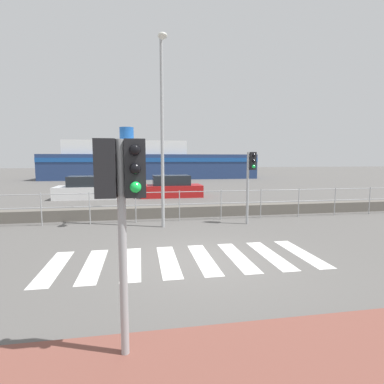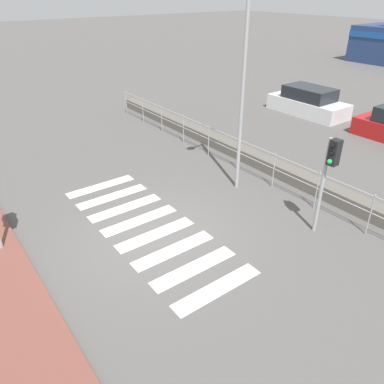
% 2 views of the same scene
% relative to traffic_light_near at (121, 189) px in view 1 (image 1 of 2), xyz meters
% --- Properties ---
extents(ground_plane, '(160.00, 160.00, 0.00)m').
position_rel_traffic_light_near_xyz_m(ground_plane, '(1.79, 3.64, -2.19)').
color(ground_plane, '#565451').
extents(sidewalk_brick, '(24.00, 1.80, 0.12)m').
position_rel_traffic_light_near_xyz_m(sidewalk_brick, '(1.79, -0.46, -2.13)').
color(sidewalk_brick, brown).
rests_on(sidewalk_brick, ground_plane).
extents(crosswalk, '(6.75, 2.40, 0.01)m').
position_rel_traffic_light_near_xyz_m(crosswalk, '(1.33, 3.64, -2.19)').
color(crosswalk, silver).
rests_on(crosswalk, ground_plane).
extents(seawall, '(23.46, 0.55, 0.47)m').
position_rel_traffic_light_near_xyz_m(seawall, '(1.79, 9.27, -1.96)').
color(seawall, '#605B54').
rests_on(seawall, ground_plane).
extents(harbor_fence, '(21.15, 0.04, 1.27)m').
position_rel_traffic_light_near_xyz_m(harbor_fence, '(1.79, 8.40, -1.37)').
color(harbor_fence, '#9EA0A3').
rests_on(harbor_fence, ground_plane).
extents(traffic_light_near, '(0.58, 0.41, 2.77)m').
position_rel_traffic_light_near_xyz_m(traffic_light_near, '(0.00, 0.00, 0.00)').
color(traffic_light_near, '#9EA0A3').
rests_on(traffic_light_near, ground_plane).
extents(traffic_light_far, '(0.34, 0.32, 2.80)m').
position_rel_traffic_light_near_xyz_m(traffic_light_far, '(4.42, 7.37, -0.13)').
color(traffic_light_far, '#9EA0A3').
rests_on(traffic_light_far, ground_plane).
extents(streetlamp, '(0.32, 0.90, 6.78)m').
position_rel_traffic_light_near_xyz_m(streetlamp, '(1.04, 7.28, 1.93)').
color(streetlamp, '#9EA0A3').
rests_on(streetlamp, ground_plane).
extents(ferry_boat, '(26.46, 7.79, 6.57)m').
position_rel_traffic_light_near_xyz_m(ferry_boat, '(1.14, 36.58, -0.15)').
color(ferry_boat, navy).
rests_on(ferry_boat, ground_plane).
extents(parked_car_white, '(4.27, 1.83, 1.44)m').
position_rel_traffic_light_near_xyz_m(parked_car_white, '(-2.97, 16.34, -1.58)').
color(parked_car_white, silver).
rests_on(parked_car_white, ground_plane).
extents(parked_car_red, '(4.06, 1.84, 1.44)m').
position_rel_traffic_light_near_xyz_m(parked_car_red, '(2.27, 16.34, -1.57)').
color(parked_car_red, '#B21919').
rests_on(parked_car_red, ground_plane).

